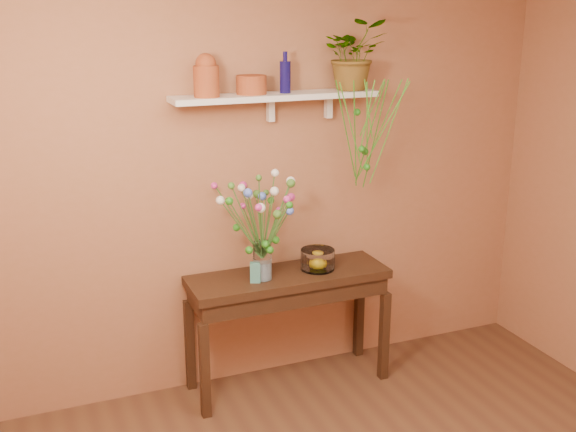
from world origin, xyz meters
name	(u,v)px	position (x,y,z in m)	size (l,w,h in m)	color
room	(437,296)	(0.00, 0.00, 1.35)	(4.04, 4.04, 2.70)	#54341F
sideboard	(288,290)	(0.09, 1.77, 0.68)	(1.31, 0.42, 0.79)	#321D11
wall_shelf	(277,97)	(0.06, 1.87, 1.92)	(1.30, 0.24, 0.19)	white
terracotta_jug	(206,76)	(-0.39, 1.84, 2.06)	(0.19, 0.19, 0.25)	#99371D
terracotta_pot	(251,85)	(-0.10, 1.88, 1.99)	(0.18, 0.18, 0.11)	#99371D
blue_bottle	(285,76)	(0.11, 1.87, 2.04)	(0.08, 0.08, 0.25)	#0F0B47
spider_plant	(354,55)	(0.58, 1.86, 2.16)	(0.40, 0.34, 0.44)	#277419
plant_fronds	(366,136)	(0.59, 1.71, 1.66)	(0.51, 0.34, 0.72)	#277419
glass_vase	(262,263)	(-0.10, 1.74, 0.90)	(0.12, 0.12, 0.25)	white
bouquet	(262,207)	(-0.10, 1.73, 1.27)	(0.52, 0.60, 0.56)	#386B28
glass_bowl	(318,260)	(0.30, 1.77, 0.86)	(0.22, 0.22, 0.13)	white
lemon	(318,262)	(0.30, 1.78, 0.84)	(0.08, 0.08, 0.08)	yellow
carton	(255,272)	(-0.16, 1.71, 0.86)	(0.06, 0.05, 0.13)	teal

